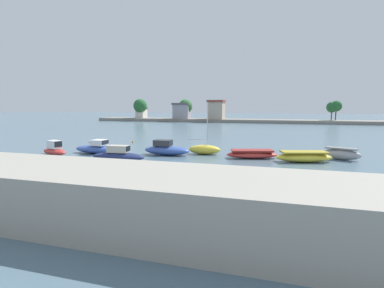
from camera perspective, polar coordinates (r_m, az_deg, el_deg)
ground_plane at (r=24.86m, az=-16.06°, el=-5.89°), size 400.00×400.00×0.00m
seawall_embankment at (r=18.31m, az=-30.54°, el=-7.15°), size 87.90×5.37×2.61m
moored_boat_0 at (r=37.32m, az=-24.71°, el=-1.01°), size 4.11×2.64×1.65m
moored_boat_1 at (r=36.78m, az=-17.73°, el=-0.79°), size 5.28×2.07×1.61m
moored_boat_2 at (r=31.13m, az=-13.84°, el=-2.13°), size 5.70×2.22×1.58m
moored_boat_3 at (r=34.05m, az=-4.95°, el=-1.03°), size 5.38×2.13×1.69m
moored_boat_4 at (r=34.38m, az=2.40°, el=-1.03°), size 3.85×1.65×5.89m
moored_boat_5 at (r=32.47m, az=11.33°, el=-1.91°), size 5.72×3.18×0.90m
moored_boat_6 at (r=31.76m, az=20.52°, el=-2.30°), size 5.86×3.40×1.06m
moored_boat_7 at (r=34.57m, az=26.54°, el=-1.69°), size 3.89×2.46×1.25m
mooring_buoy_0 at (r=28.13m, az=-17.57°, el=-4.00°), size 0.40×0.40×0.40m
mooring_buoy_1 at (r=46.08m, az=-11.22°, el=0.44°), size 0.29×0.29×0.29m
mooring_buoy_4 at (r=48.05m, az=-19.00°, el=0.45°), size 0.27×0.27×0.27m
distant_shoreline at (r=101.98m, az=5.75°, el=5.39°), size 102.10×8.90×7.92m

